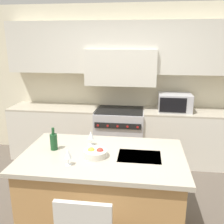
{
  "coord_description": "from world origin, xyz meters",
  "views": [
    {
      "loc": [
        0.41,
        -2.35,
        2.08
      ],
      "look_at": [
        -0.0,
        0.75,
        1.18
      ],
      "focal_mm": 40.0,
      "sensor_mm": 36.0,
      "label": 1
    }
  ],
  "objects": [
    {
      "name": "back_cabinetry",
      "position": [
        0.0,
        2.05,
        1.61
      ],
      "size": [
        10.0,
        0.46,
        2.7
      ],
      "color": "beige",
      "rests_on": "ground_plane"
    },
    {
      "name": "wine_bottle",
      "position": [
        -0.55,
        0.06,
        1.03
      ],
      "size": [
        0.08,
        0.08,
        0.25
      ],
      "color": "#194723",
      "rests_on": "kitchen_island"
    },
    {
      "name": "wine_glass_near",
      "position": [
        -0.29,
        -0.27,
        1.05
      ],
      "size": [
        0.07,
        0.07,
        0.17
      ],
      "color": "white",
      "rests_on": "kitchen_island"
    },
    {
      "name": "kitchen_island",
      "position": [
        -0.0,
        0.01,
        0.47
      ],
      "size": [
        1.71,
        1.03,
        0.93
      ],
      "color": "#B7844C",
      "rests_on": "ground_plane"
    },
    {
      "name": "back_counter",
      "position": [
        0.0,
        1.81,
        0.47
      ],
      "size": [
        3.92,
        0.62,
        0.94
      ],
      "color": "silver",
      "rests_on": "ground_plane"
    },
    {
      "name": "fruit_bowl",
      "position": [
        -0.06,
        -0.05,
        0.97
      ],
      "size": [
        0.24,
        0.24,
        0.1
      ],
      "color": "silver",
      "rests_on": "kitchen_island"
    },
    {
      "name": "range_stove",
      "position": [
        0.0,
        1.79,
        0.47
      ],
      "size": [
        0.83,
        0.7,
        0.93
      ],
      "color": "#B7B7BC",
      "rests_on": "ground_plane"
    },
    {
      "name": "wine_glass_far",
      "position": [
        -0.17,
        0.23,
        1.05
      ],
      "size": [
        0.07,
        0.07,
        0.17
      ],
      "color": "white",
      "rests_on": "kitchen_island"
    },
    {
      "name": "microwave",
      "position": [
        0.92,
        1.81,
        1.09
      ],
      "size": [
        0.54,
        0.41,
        0.29
      ],
      "color": "#B7B7BC",
      "rests_on": "back_counter"
    }
  ]
}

